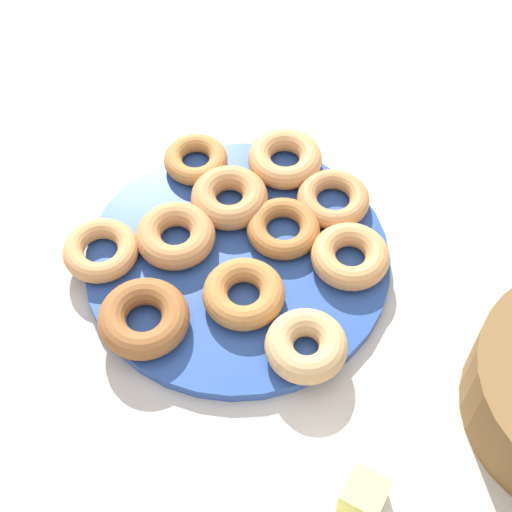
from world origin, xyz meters
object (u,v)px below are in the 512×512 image
object	(u,v)px
melon_chunk_left	(364,496)
donut_5	(306,346)
donut_plate	(238,259)
donut_8	(176,236)
donut_1	(244,294)
donut_4	(350,256)
donut_0	(285,159)
donut_3	(229,197)
donut_6	(196,160)
donut_2	(147,321)
donut_7	(283,228)
donut_9	(333,199)
donut_10	(101,250)

from	to	relation	value
melon_chunk_left	donut_5	bearing A→B (deg)	-118.15
donut_plate	donut_8	xyz separation A→B (m)	(0.04, -0.06, 0.02)
donut_plate	donut_1	bearing A→B (deg)	53.97
donut_4	donut_8	xyz separation A→B (m)	(0.12, -0.15, 0.00)
donut_1	donut_5	size ratio (longest dim) A/B	1.04
donut_0	donut_1	world-z (taller)	same
donut_4	donut_3	bearing A→B (deg)	-74.62
donut_6	donut_plate	bearing A→B (deg)	68.27
donut_2	donut_6	xyz separation A→B (m)	(-0.19, -0.14, -0.00)
donut_6	melon_chunk_left	bearing A→B (deg)	68.63
donut_7	donut_8	distance (m)	0.12
donut_0	melon_chunk_left	distance (m)	0.42
donut_plate	donut_3	distance (m)	0.08
donut_6	donut_9	xyz separation A→B (m)	(-0.08, 0.16, 0.00)
donut_2	donut_3	distance (m)	0.19
donut_0	donut_9	distance (m)	0.08
donut_3	melon_chunk_left	distance (m)	0.38
donut_2	donut_6	size ratio (longest dim) A/B	1.24
donut_1	donut_3	distance (m)	0.13
donut_1	donut_6	world-z (taller)	donut_1
donut_1	donut_8	xyz separation A→B (m)	(0.00, -0.11, 0.00)
donut_plate	donut_4	distance (m)	0.13
donut_7	melon_chunk_left	size ratio (longest dim) A/B	2.33
donut_0	donut_4	xyz separation A→B (m)	(0.05, 0.15, -0.00)
donut_plate	donut_3	xyz separation A→B (m)	(-0.04, -0.06, 0.02)
donut_5	donut_9	size ratio (longest dim) A/B	1.01
donut_5	donut_6	bearing A→B (deg)	-107.39
donut_4	donut_2	bearing A→B (deg)	-22.18
donut_4	donut_5	world-z (taller)	donut_5
donut_2	donut_10	xyz separation A→B (m)	(-0.02, -0.11, -0.00)
donut_5	donut_8	bearing A→B (deg)	-87.95
donut_6	donut_9	size ratio (longest dim) A/B	0.91
donut_7	donut_10	bearing A→B (deg)	-34.57
donut_4	donut_5	size ratio (longest dim) A/B	1.02
donut_0	donut_9	xyz separation A→B (m)	(0.00, 0.08, -0.00)
donut_3	donut_4	distance (m)	0.16
donut_3	donut_6	world-z (taller)	donut_3
melon_chunk_left	donut_8	bearing A→B (deg)	-101.73
donut_8	donut_2	bearing A→B (deg)	35.01
donut_1	donut_4	xyz separation A→B (m)	(-0.12, 0.04, 0.00)
donut_2	donut_7	distance (m)	0.19
donut_3	donut_8	bearing A→B (deg)	-0.45
donut_6	donut_10	bearing A→B (deg)	10.54
donut_plate	donut_8	distance (m)	0.08
donut_1	donut_4	world-z (taller)	same
donut_5	donut_6	world-z (taller)	donut_5
donut_1	donut_10	world-z (taller)	donut_1
donut_2	donut_8	bearing A→B (deg)	-144.99
donut_10	donut_7	bearing A→B (deg)	145.43
donut_8	donut_9	xyz separation A→B (m)	(-0.17, 0.08, -0.00)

